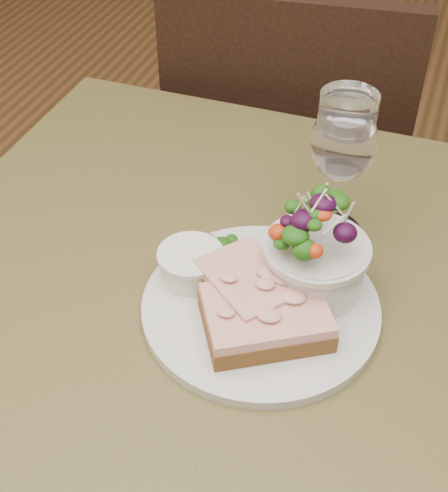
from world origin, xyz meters
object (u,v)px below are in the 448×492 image
(dinner_plate, at_px, (261,307))
(chair_far, at_px, (286,233))
(sandwich_back, at_px, (248,285))
(salad_bowl, at_px, (317,246))
(ramekin, at_px, (191,263))
(sandwich_front, at_px, (266,317))
(wine_glass, at_px, (343,147))
(cafe_table, at_px, (234,358))

(dinner_plate, bearing_deg, chair_far, 100.90)
(sandwich_back, relative_size, salad_bowl, 1.03)
(ramekin, bearing_deg, salad_bowl, 13.25)
(sandwich_front, height_order, salad_bowl, salad_bowl)
(dinner_plate, relative_size, salad_bowl, 2.03)
(chair_far, xyz_separation_m, sandwich_front, (0.14, -0.68, 0.49))
(dinner_plate, bearing_deg, wine_glass, 74.65)
(wine_glass, bearing_deg, sandwich_front, -98.50)
(cafe_table, xyz_separation_m, wine_glass, (0.07, 0.15, 0.22))
(chair_far, relative_size, sandwich_back, 6.86)
(ramekin, bearing_deg, wine_glass, 48.07)
(dinner_plate, bearing_deg, ramekin, 171.16)
(dinner_plate, height_order, salad_bowl, salad_bowl)
(cafe_table, bearing_deg, wine_glass, 63.94)
(cafe_table, height_order, sandwich_front, sandwich_front)
(chair_far, distance_m, ramekin, 0.80)
(sandwich_front, relative_size, salad_bowl, 1.22)
(chair_far, distance_m, dinner_plate, 0.81)
(cafe_table, relative_size, sandwich_back, 6.10)
(dinner_plate, bearing_deg, sandwich_back, -177.82)
(sandwich_back, xyz_separation_m, ramekin, (-0.07, 0.01, -0.00))
(ramekin, xyz_separation_m, wine_glass, (0.13, 0.14, 0.09))
(sandwich_front, bearing_deg, ramekin, 124.43)
(cafe_table, xyz_separation_m, sandwich_front, (0.05, -0.04, 0.13))
(ramekin, bearing_deg, cafe_table, -8.44)
(dinner_plate, height_order, sandwich_back, sandwich_back)
(sandwich_front, height_order, wine_glass, wine_glass)
(cafe_table, xyz_separation_m, chair_far, (-0.09, 0.65, -0.36))
(cafe_table, relative_size, dinner_plate, 3.10)
(cafe_table, xyz_separation_m, salad_bowl, (0.08, 0.04, 0.17))
(chair_far, distance_m, wine_glass, 0.78)
(sandwich_front, bearing_deg, dinner_plate, 83.35)
(sandwich_front, relative_size, sandwich_back, 1.18)
(sandwich_front, xyz_separation_m, salad_bowl, (0.03, 0.08, 0.04))
(ramekin, bearing_deg, dinner_plate, -8.84)
(dinner_plate, relative_size, wine_glass, 1.48)
(sandwich_front, height_order, ramekin, ramekin)
(sandwich_back, bearing_deg, chair_far, 138.21)
(cafe_table, xyz_separation_m, ramekin, (-0.05, 0.01, 0.13))
(ramekin, bearing_deg, sandwich_back, -11.04)
(chair_far, height_order, ramekin, chair_far)
(salad_bowl, height_order, wine_glass, wine_glass)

